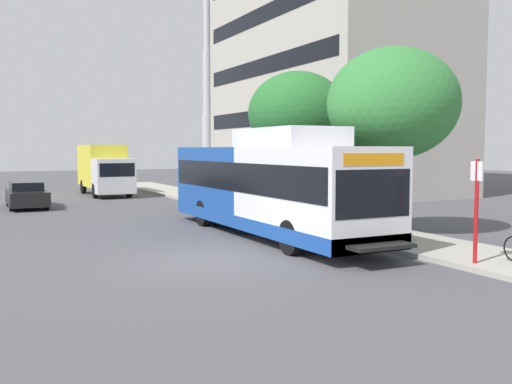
% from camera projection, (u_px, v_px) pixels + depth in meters
% --- Properties ---
extents(ground_plane, '(120.00, 120.00, 0.00)m').
position_uv_depth(ground_plane, '(125.00, 226.00, 21.98)').
color(ground_plane, '#4C4C51').
extents(sidewalk_curb, '(3.00, 56.00, 0.14)m').
position_uv_depth(sidewalk_curb, '(306.00, 220.00, 23.31)').
color(sidewalk_curb, '#A8A399').
rests_on(sidewalk_curb, ground).
extents(transit_bus, '(2.58, 12.25, 3.65)m').
position_uv_depth(transit_bus, '(269.00, 186.00, 19.46)').
color(transit_bus, white).
rests_on(transit_bus, ground).
extents(bus_stop_sign_pole, '(0.10, 0.36, 2.60)m').
position_uv_depth(bus_stop_sign_pole, '(476.00, 203.00, 14.01)').
color(bus_stop_sign_pole, red).
rests_on(bus_stop_sign_pole, sidewalk_curb).
extents(street_tree_near_stop, '(4.46, 4.46, 6.29)m').
position_uv_depth(street_tree_near_stop, '(393.00, 104.00, 19.20)').
color(street_tree_near_stop, '#4C3823').
rests_on(street_tree_near_stop, sidewalk_curb).
extents(street_tree_mid_block, '(4.52, 4.52, 6.38)m').
position_uv_depth(street_tree_mid_block, '(297.00, 114.00, 25.84)').
color(street_tree_mid_block, '#4C3823').
rests_on(street_tree_mid_block, sidewalk_curb).
extents(parked_car_far_lane, '(1.80, 4.50, 1.33)m').
position_uv_depth(parked_car_far_lane, '(27.00, 195.00, 28.70)').
color(parked_car_far_lane, black).
rests_on(parked_car_far_lane, ground).
extents(box_truck_background, '(2.32, 7.01, 3.25)m').
position_uv_depth(box_truck_background, '(104.00, 168.00, 36.63)').
color(box_truck_background, silver).
rests_on(box_truck_background, ground).
extents(lattice_comm_tower, '(1.10, 1.10, 27.82)m').
position_uv_depth(lattice_comm_tower, '(208.00, 86.00, 56.29)').
color(lattice_comm_tower, '#B7B7BC').
rests_on(lattice_comm_tower, ground).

